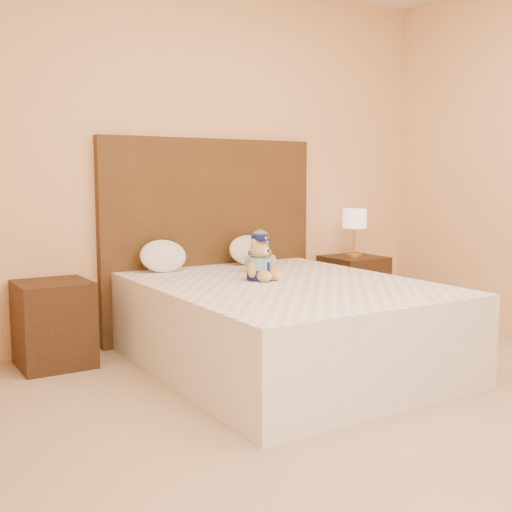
{
  "coord_description": "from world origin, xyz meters",
  "views": [
    {
      "loc": [
        -2.27,
        -2.12,
        1.21
      ],
      "look_at": [
        -0.06,
        1.45,
        0.7
      ],
      "focal_mm": 45.0,
      "sensor_mm": 36.0,
      "label": 1
    }
  ],
  "objects_px": {
    "bed": "(284,325)",
    "nightstand_right": "(353,289)",
    "pillow_left": "(163,254)",
    "pillow_right": "(250,249)",
    "teddy_prisoner": "(260,252)",
    "nightstand_left": "(54,324)",
    "teddy_police": "(260,258)",
    "lamp": "(355,221)"
  },
  "relations": [
    {
      "from": "bed",
      "to": "nightstand_right",
      "type": "distance_m",
      "value": 1.48
    },
    {
      "from": "pillow_left",
      "to": "pillow_right",
      "type": "xyz_separation_m",
      "value": [
        0.71,
        0.0,
        -0.0
      ]
    },
    {
      "from": "bed",
      "to": "teddy_prisoner",
      "type": "relative_size",
      "value": 7.31
    },
    {
      "from": "nightstand_left",
      "to": "teddy_police",
      "type": "xyz_separation_m",
      "value": [
        1.16,
        -0.64,
        0.42
      ]
    },
    {
      "from": "teddy_prisoner",
      "to": "nightstand_right",
      "type": "bearing_deg",
      "value": 31.92
    },
    {
      "from": "teddy_prisoner",
      "to": "pillow_left",
      "type": "xyz_separation_m",
      "value": [
        -0.58,
        0.36,
        -0.01
      ]
    },
    {
      "from": "lamp",
      "to": "teddy_prisoner",
      "type": "height_order",
      "value": "lamp"
    },
    {
      "from": "bed",
      "to": "nightstand_left",
      "type": "bearing_deg",
      "value": 147.38
    },
    {
      "from": "teddy_police",
      "to": "pillow_right",
      "type": "height_order",
      "value": "teddy_police"
    },
    {
      "from": "nightstand_right",
      "to": "pillow_left",
      "type": "height_order",
      "value": "pillow_left"
    },
    {
      "from": "nightstand_left",
      "to": "pillow_right",
      "type": "distance_m",
      "value": 1.54
    },
    {
      "from": "lamp",
      "to": "pillow_left",
      "type": "xyz_separation_m",
      "value": [
        -1.72,
        0.03,
        -0.18
      ]
    },
    {
      "from": "bed",
      "to": "lamp",
      "type": "relative_size",
      "value": 5.0
    },
    {
      "from": "teddy_prisoner",
      "to": "pillow_left",
      "type": "relative_size",
      "value": 0.79
    },
    {
      "from": "teddy_police",
      "to": "pillow_right",
      "type": "xyz_separation_m",
      "value": [
        0.33,
        0.67,
        -0.02
      ]
    },
    {
      "from": "nightstand_left",
      "to": "nightstand_right",
      "type": "xyz_separation_m",
      "value": [
        2.5,
        0.0,
        0.0
      ]
    },
    {
      "from": "nightstand_right",
      "to": "teddy_prisoner",
      "type": "height_order",
      "value": "teddy_prisoner"
    },
    {
      "from": "teddy_police",
      "to": "teddy_prisoner",
      "type": "height_order",
      "value": "teddy_police"
    },
    {
      "from": "nightstand_right",
      "to": "lamp",
      "type": "distance_m",
      "value": 0.57
    },
    {
      "from": "nightstand_left",
      "to": "teddy_prisoner",
      "type": "bearing_deg",
      "value": -13.42
    },
    {
      "from": "teddy_police",
      "to": "teddy_prisoner",
      "type": "xyz_separation_m",
      "value": [
        0.2,
        0.31,
        -0.01
      ]
    },
    {
      "from": "pillow_right",
      "to": "teddy_prisoner",
      "type": "bearing_deg",
      "value": -109.89
    },
    {
      "from": "nightstand_left",
      "to": "teddy_prisoner",
      "type": "xyz_separation_m",
      "value": [
        1.36,
        -0.33,
        0.41
      ]
    },
    {
      "from": "bed",
      "to": "nightstand_right",
      "type": "height_order",
      "value": "same"
    },
    {
      "from": "pillow_right",
      "to": "nightstand_right",
      "type": "bearing_deg",
      "value": -1.7
    },
    {
      "from": "teddy_police",
      "to": "pillow_right",
      "type": "distance_m",
      "value": 0.75
    },
    {
      "from": "nightstand_left",
      "to": "nightstand_right",
      "type": "relative_size",
      "value": 1.0
    },
    {
      "from": "teddy_prisoner",
      "to": "pillow_right",
      "type": "relative_size",
      "value": 0.79
    },
    {
      "from": "nightstand_left",
      "to": "pillow_right",
      "type": "height_order",
      "value": "pillow_right"
    },
    {
      "from": "nightstand_left",
      "to": "pillow_right",
      "type": "bearing_deg",
      "value": 1.15
    },
    {
      "from": "teddy_police",
      "to": "pillow_right",
      "type": "bearing_deg",
      "value": 49.05
    },
    {
      "from": "bed",
      "to": "teddy_police",
      "type": "distance_m",
      "value": 0.46
    },
    {
      "from": "nightstand_right",
      "to": "teddy_police",
      "type": "distance_m",
      "value": 1.54
    },
    {
      "from": "pillow_left",
      "to": "nightstand_right",
      "type": "bearing_deg",
      "value": -1.0
    },
    {
      "from": "teddy_prisoner",
      "to": "pillow_left",
      "type": "height_order",
      "value": "teddy_prisoner"
    },
    {
      "from": "teddy_police",
      "to": "pillow_left",
      "type": "xyz_separation_m",
      "value": [
        -0.38,
        0.67,
        -0.02
      ]
    },
    {
      "from": "pillow_left",
      "to": "nightstand_left",
      "type": "bearing_deg",
      "value": -177.8
    },
    {
      "from": "teddy_police",
      "to": "teddy_prisoner",
      "type": "relative_size",
      "value": 1.06
    },
    {
      "from": "nightstand_left",
      "to": "teddy_police",
      "type": "relative_size",
      "value": 1.9
    },
    {
      "from": "bed",
      "to": "teddy_police",
      "type": "height_order",
      "value": "teddy_police"
    },
    {
      "from": "nightstand_left",
      "to": "pillow_right",
      "type": "relative_size",
      "value": 1.59
    },
    {
      "from": "nightstand_right",
      "to": "teddy_prisoner",
      "type": "xyz_separation_m",
      "value": [
        -1.14,
        -0.33,
        0.41
      ]
    }
  ]
}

